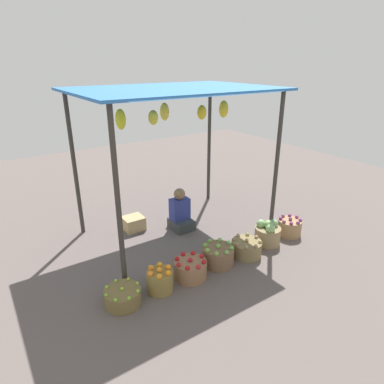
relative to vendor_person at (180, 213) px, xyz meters
name	(u,v)px	position (x,y,z in m)	size (l,w,h in m)	color
ground_plane	(177,232)	(-0.14, -0.10, -0.30)	(14.00, 14.00, 0.00)	#605451
market_stall_structure	(175,103)	(-0.14, -0.10, 2.00)	(3.14, 2.21, 2.53)	#38332D
vendor_person	(180,213)	(0.00, 0.00, 0.00)	(0.36, 0.44, 0.78)	#343A3B
basket_limes	(123,296)	(-1.72, -1.35, -0.19)	(0.47, 0.47, 0.25)	brown
basket_oranges	(160,280)	(-1.20, -1.38, -0.14)	(0.36, 0.36, 0.36)	olive
basket_red_apples	(190,269)	(-0.69, -1.37, -0.16)	(0.47, 0.47, 0.32)	#8D6545
basket_green_apples	(218,255)	(-0.15, -1.32, -0.15)	(0.49, 0.49, 0.35)	brown
basket_potatoes	(246,248)	(0.37, -1.38, -0.17)	(0.48, 0.48, 0.30)	olive
basket_cabbages	(268,234)	(0.92, -1.31, -0.11)	(0.43, 0.43, 0.43)	#8E7852
basket_purple_onions	(289,227)	(1.48, -1.31, -0.15)	(0.41, 0.41, 0.34)	#9C774F
wooden_crate_near_vendor	(133,223)	(-0.75, 0.43, -0.17)	(0.36, 0.33, 0.25)	tan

